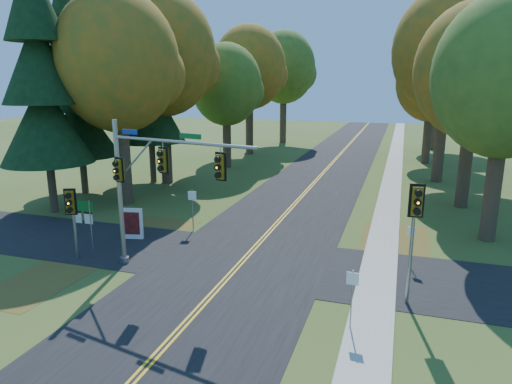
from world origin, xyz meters
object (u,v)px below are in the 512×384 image
(route_sign_cluster, at_px, (83,215))
(info_kiosk, at_px, (131,224))
(traffic_mast, at_px, (148,177))
(east_signal_pole, at_px, (415,215))

(route_sign_cluster, bearing_deg, info_kiosk, 66.62)
(traffic_mast, distance_m, info_kiosk, 5.89)
(info_kiosk, bearing_deg, traffic_mast, -58.88)
(east_signal_pole, height_order, info_kiosk, east_signal_pole)
(east_signal_pole, relative_size, route_sign_cluster, 1.75)
(traffic_mast, height_order, east_signal_pole, traffic_mast)
(east_signal_pole, bearing_deg, traffic_mast, 171.18)
(traffic_mast, bearing_deg, east_signal_pole, 11.97)
(traffic_mast, height_order, route_sign_cluster, traffic_mast)
(traffic_mast, height_order, info_kiosk, traffic_mast)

